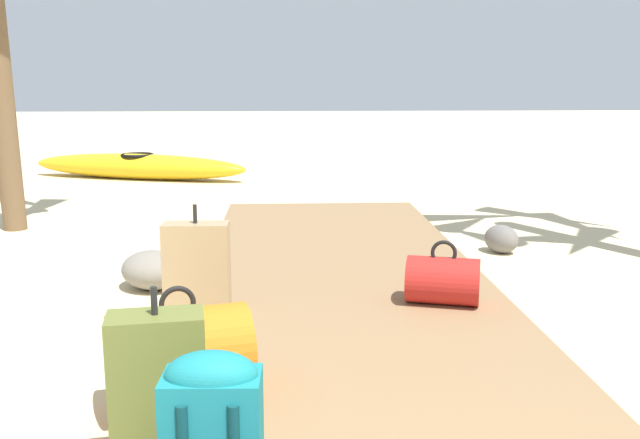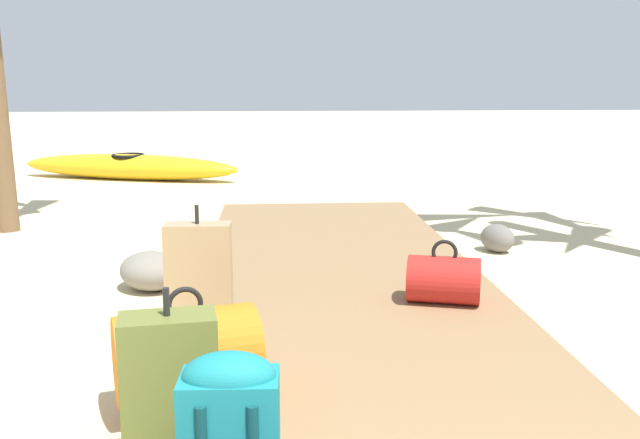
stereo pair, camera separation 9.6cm
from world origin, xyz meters
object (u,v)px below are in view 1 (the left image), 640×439
object	(u,v)px
duffel_bag_orange	(179,352)
suitcase_olive	(158,388)
suitcase_tan	(197,270)
kayak	(138,166)
duffel_bag_red	(443,280)
backpack_teal	(213,438)

from	to	relation	value
duffel_bag_orange	suitcase_olive	bearing A→B (deg)	-89.43
suitcase_olive	suitcase_tan	bearing A→B (deg)	91.75
duffel_bag_orange	kayak	size ratio (longest dim) A/B	0.20
suitcase_tan	kayak	bearing A→B (deg)	104.17
suitcase_olive	kayak	distance (m)	8.45
kayak	duffel_bag_red	bearing A→B (deg)	-63.68
suitcase_olive	duffel_bag_red	world-z (taller)	suitcase_olive
duffel_bag_orange	kayak	bearing A→B (deg)	102.59
duffel_bag_orange	suitcase_tan	bearing A→B (deg)	92.37
duffel_bag_red	backpack_teal	world-z (taller)	backpack_teal
suitcase_tan	suitcase_olive	size ratio (longest dim) A/B	1.02
suitcase_olive	duffel_bag_orange	world-z (taller)	suitcase_olive
suitcase_olive	duffel_bag_red	bearing A→B (deg)	50.74
suitcase_tan	backpack_teal	bearing A→B (deg)	-81.90
duffel_bag_orange	duffel_bag_red	bearing A→B (deg)	39.98
suitcase_tan	duffel_bag_red	world-z (taller)	suitcase_tan
kayak	backpack_teal	bearing A→B (deg)	-77.24
suitcase_olive	backpack_teal	world-z (taller)	suitcase_olive
suitcase_olive	duffel_bag_orange	distance (m)	0.57
suitcase_olive	duffel_bag_orange	xyz separation A→B (m)	(-0.01, 0.56, -0.09)
suitcase_tan	kayak	size ratio (longest dim) A/B	0.20
suitcase_tan	backpack_teal	xyz separation A→B (m)	(0.29, -2.05, 0.02)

